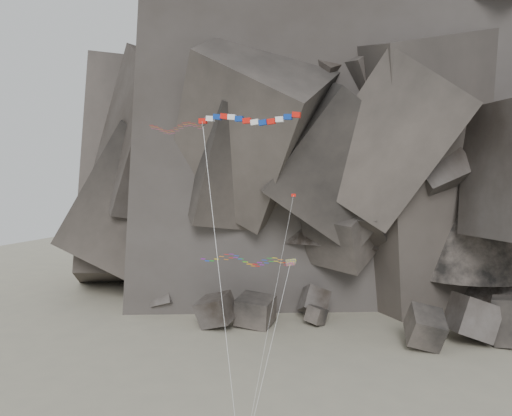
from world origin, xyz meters
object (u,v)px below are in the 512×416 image
(parafoil_kite, at_px, (242,259))
(banner_kite, at_px, (247,120))
(pennant_kite, at_px, (280,263))
(delta_kite, at_px, (173,128))

(parafoil_kite, bearing_deg, banner_kite, -86.00)
(parafoil_kite, distance_m, pennant_kite, 7.47)
(banner_kite, xyz_separation_m, parafoil_kite, (-1.79, 3.10, -15.36))
(banner_kite, bearing_deg, pennant_kite, -21.96)
(banner_kite, relative_size, pennant_kite, 1.38)
(delta_kite, relative_size, parafoil_kite, 2.02)
(parafoil_kite, xyz_separation_m, pennant_kite, (5.84, -4.60, 0.71))
(parafoil_kite, bearing_deg, delta_kite, 140.35)
(banner_kite, height_order, pennant_kite, banner_kite)
(delta_kite, xyz_separation_m, parafoil_kite, (9.75, -2.37, -15.42))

